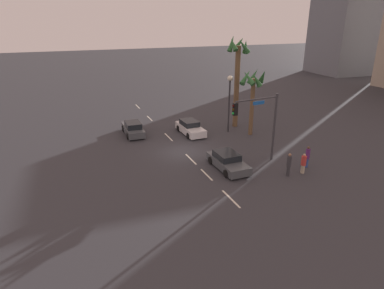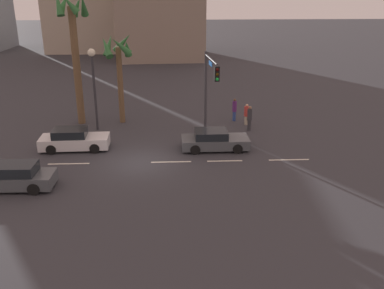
{
  "view_description": "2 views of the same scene",
  "coord_description": "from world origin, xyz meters",
  "px_view_note": "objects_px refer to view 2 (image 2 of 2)",
  "views": [
    {
      "loc": [
        26.73,
        -9.88,
        11.48
      ],
      "look_at": [
        2.35,
        -0.08,
        1.54
      ],
      "focal_mm": 31.35,
      "sensor_mm": 36.0,
      "label": 1
    },
    {
      "loc": [
        2.08,
        -24.0,
        10.27
      ],
      "look_at": [
        3.14,
        -0.81,
        1.44
      ],
      "focal_mm": 39.64,
      "sensor_mm": 36.0,
      "label": 2
    }
  ],
  "objects_px": {
    "pedestrian_0": "(234,109)",
    "streetlamp": "(93,74)",
    "pedestrian_1": "(247,114)",
    "car_0": "(13,177)",
    "pedestrian_2": "(250,118)",
    "car_1": "(74,140)",
    "traffic_signal": "(209,81)",
    "car_2": "(214,140)",
    "palm_tree_1": "(118,58)",
    "building_2": "(159,1)",
    "palm_tree_0": "(74,38)"
  },
  "relations": [
    {
      "from": "pedestrian_0",
      "to": "streetlamp",
      "type": "bearing_deg",
      "value": -170.92
    },
    {
      "from": "pedestrian_0",
      "to": "pedestrian_1",
      "type": "bearing_deg",
      "value": -52.31
    },
    {
      "from": "car_0",
      "to": "pedestrian_2",
      "type": "xyz_separation_m",
      "value": [
        14.23,
        8.95,
        0.35
      ]
    },
    {
      "from": "car_1",
      "to": "traffic_signal",
      "type": "distance_m",
      "value": 10.01
    },
    {
      "from": "pedestrian_2",
      "to": "traffic_signal",
      "type": "bearing_deg",
      "value": -165.92
    },
    {
      "from": "car_0",
      "to": "car_2",
      "type": "height_order",
      "value": "car_0"
    },
    {
      "from": "streetlamp",
      "to": "palm_tree_1",
      "type": "bearing_deg",
      "value": 47.4
    },
    {
      "from": "pedestrian_1",
      "to": "building_2",
      "type": "bearing_deg",
      "value": 102.54
    },
    {
      "from": "car_0",
      "to": "car_1",
      "type": "distance_m",
      "value": 6.0
    },
    {
      "from": "building_2",
      "to": "palm_tree_1",
      "type": "bearing_deg",
      "value": -96.93
    },
    {
      "from": "traffic_signal",
      "to": "pedestrian_2",
      "type": "xyz_separation_m",
      "value": [
        3.09,
        0.78,
        -2.91
      ]
    },
    {
      "from": "pedestrian_0",
      "to": "car_2",
      "type": "bearing_deg",
      "value": -109.75
    },
    {
      "from": "pedestrian_0",
      "to": "pedestrian_2",
      "type": "bearing_deg",
      "value": -72.11
    },
    {
      "from": "pedestrian_0",
      "to": "palm_tree_1",
      "type": "distance_m",
      "value": 9.86
    },
    {
      "from": "traffic_signal",
      "to": "palm_tree_1",
      "type": "bearing_deg",
      "value": 153.84
    },
    {
      "from": "car_2",
      "to": "palm_tree_1",
      "type": "bearing_deg",
      "value": 137.53
    },
    {
      "from": "car_0",
      "to": "pedestrian_1",
      "type": "distance_m",
      "value": 17.61
    },
    {
      "from": "car_0",
      "to": "pedestrian_1",
      "type": "relative_size",
      "value": 2.72
    },
    {
      "from": "car_1",
      "to": "streetlamp",
      "type": "bearing_deg",
      "value": 77.79
    },
    {
      "from": "car_1",
      "to": "pedestrian_2",
      "type": "height_order",
      "value": "pedestrian_2"
    },
    {
      "from": "traffic_signal",
      "to": "building_2",
      "type": "relative_size",
      "value": 0.36
    },
    {
      "from": "traffic_signal",
      "to": "streetlamp",
      "type": "bearing_deg",
      "value": 169.59
    },
    {
      "from": "palm_tree_0",
      "to": "building_2",
      "type": "xyz_separation_m",
      "value": [
        5.41,
        32.48,
        1.46
      ]
    },
    {
      "from": "streetlamp",
      "to": "car_1",
      "type": "bearing_deg",
      "value": -102.21
    },
    {
      "from": "palm_tree_1",
      "to": "pedestrian_1",
      "type": "bearing_deg",
      "value": -6.44
    },
    {
      "from": "pedestrian_0",
      "to": "palm_tree_0",
      "type": "distance_m",
      "value": 13.27
    },
    {
      "from": "car_0",
      "to": "pedestrian_0",
      "type": "height_order",
      "value": "pedestrian_0"
    },
    {
      "from": "pedestrian_0",
      "to": "palm_tree_0",
      "type": "xyz_separation_m",
      "value": [
        -12.05,
        -0.04,
        5.54
      ]
    },
    {
      "from": "car_2",
      "to": "palm_tree_0",
      "type": "bearing_deg",
      "value": 148.31
    },
    {
      "from": "palm_tree_0",
      "to": "streetlamp",
      "type": "bearing_deg",
      "value": -47.85
    },
    {
      "from": "car_2",
      "to": "streetlamp",
      "type": "xyz_separation_m",
      "value": [
        -8.36,
        4.44,
        3.61
      ]
    },
    {
      "from": "palm_tree_1",
      "to": "pedestrian_2",
      "type": "bearing_deg",
      "value": -14.34
    },
    {
      "from": "pedestrian_2",
      "to": "palm_tree_0",
      "type": "relative_size",
      "value": 0.19
    },
    {
      "from": "streetlamp",
      "to": "palm_tree_0",
      "type": "height_order",
      "value": "palm_tree_0"
    },
    {
      "from": "car_2",
      "to": "palm_tree_0",
      "type": "xyz_separation_m",
      "value": [
        -9.85,
        6.08,
        5.9
      ]
    },
    {
      "from": "pedestrian_2",
      "to": "palm_tree_0",
      "type": "height_order",
      "value": "palm_tree_0"
    },
    {
      "from": "car_2",
      "to": "traffic_signal",
      "type": "distance_m",
      "value": 4.4
    },
    {
      "from": "car_0",
      "to": "pedestrian_2",
      "type": "distance_m",
      "value": 16.81
    },
    {
      "from": "pedestrian_1",
      "to": "palm_tree_0",
      "type": "relative_size",
      "value": 0.17
    },
    {
      "from": "pedestrian_0",
      "to": "pedestrian_2",
      "type": "distance_m",
      "value": 2.55
    },
    {
      "from": "streetlamp",
      "to": "building_2",
      "type": "height_order",
      "value": "building_2"
    },
    {
      "from": "traffic_signal",
      "to": "palm_tree_1",
      "type": "distance_m",
      "value": 7.5
    },
    {
      "from": "pedestrian_2",
      "to": "building_2",
      "type": "xyz_separation_m",
      "value": [
        -7.43,
        34.86,
        6.97
      ]
    },
    {
      "from": "traffic_signal",
      "to": "building_2",
      "type": "distance_m",
      "value": 36.13
    },
    {
      "from": "streetlamp",
      "to": "building_2",
      "type": "xyz_separation_m",
      "value": [
        3.92,
        34.12,
        3.74
      ]
    },
    {
      "from": "palm_tree_0",
      "to": "building_2",
      "type": "distance_m",
      "value": 32.96
    },
    {
      "from": "car_0",
      "to": "palm_tree_1",
      "type": "height_order",
      "value": "palm_tree_1"
    },
    {
      "from": "streetlamp",
      "to": "palm_tree_1",
      "type": "height_order",
      "value": "palm_tree_1"
    },
    {
      "from": "traffic_signal",
      "to": "streetlamp",
      "type": "distance_m",
      "value": 8.4
    },
    {
      "from": "palm_tree_0",
      "to": "car_1",
      "type": "bearing_deg",
      "value": -83.81
    }
  ]
}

